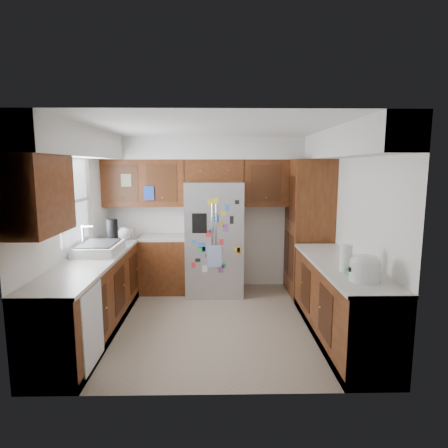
% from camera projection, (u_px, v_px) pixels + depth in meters
% --- Properties ---
extents(floor, '(3.60, 3.60, 0.00)m').
position_uv_depth(floor, '(214.00, 322.00, 4.95)').
color(floor, gray).
rests_on(floor, ground).
extents(room_shell, '(3.64, 3.24, 2.52)m').
position_uv_depth(room_shell, '(206.00, 183.00, 5.04)').
color(room_shell, white).
rests_on(room_shell, ground).
extents(left_counter_run, '(1.36, 3.20, 0.92)m').
position_uv_depth(left_counter_run, '(110.00, 291.00, 4.89)').
color(left_counter_run, '#46200D').
rests_on(left_counter_run, ground).
extents(right_counter_run, '(0.63, 2.25, 0.92)m').
position_uv_depth(right_counter_run, '(340.00, 304.00, 4.45)').
color(right_counter_run, '#46200D').
rests_on(right_counter_run, ground).
extents(pantry, '(0.60, 0.90, 2.15)m').
position_uv_depth(pantry, '(308.00, 228.00, 5.95)').
color(pantry, '#46200D').
rests_on(pantry, ground).
extents(fridge, '(0.90, 0.79, 1.80)m').
position_uv_depth(fridge, '(214.00, 238.00, 6.01)').
color(fridge, '#A7A7AC').
rests_on(fridge, ground).
extents(bridge_cabinet, '(0.96, 0.34, 0.35)m').
position_uv_depth(bridge_cabinet, '(214.00, 171.00, 6.07)').
color(bridge_cabinet, '#46200D').
rests_on(bridge_cabinet, fridge).
extents(fridge_top_items, '(0.67, 0.30, 0.27)m').
position_uv_depth(fridge_top_items, '(209.00, 152.00, 6.03)').
color(fridge_top_items, '#1749A3').
rests_on(fridge_top_items, bridge_cabinet).
extents(sink_assembly, '(0.52, 0.70, 0.37)m').
position_uv_depth(sink_assembly, '(99.00, 248.00, 4.87)').
color(sink_assembly, white).
rests_on(sink_assembly, left_counter_run).
extents(left_counter_clutter, '(0.36, 0.95, 0.38)m').
position_uv_depth(left_counter_clutter, '(117.00, 234.00, 5.57)').
color(left_counter_clutter, black).
rests_on(left_counter_clutter, left_counter_run).
extents(rice_cooker, '(0.31, 0.30, 0.27)m').
position_uv_depth(rice_cooker, '(365.00, 267.00, 3.67)').
color(rice_cooker, silver).
rests_on(rice_cooker, right_counter_run).
extents(paper_towel, '(0.13, 0.13, 0.29)m').
position_uv_depth(paper_towel, '(346.00, 258.00, 4.01)').
color(paper_towel, white).
rests_on(paper_towel, right_counter_run).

